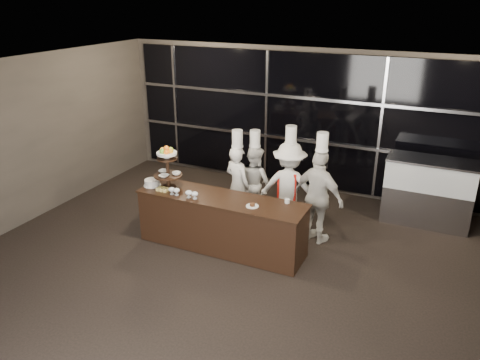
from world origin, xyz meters
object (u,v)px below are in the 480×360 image
at_px(chef_a, 237,183).
at_px(chef_c, 289,186).
at_px(display_stand, 167,164).
at_px(chef_d, 319,196).
at_px(chef_b, 254,181).
at_px(layer_cake, 152,183).
at_px(display_case, 429,188).
at_px(buffet_counter, 221,222).

relative_size(chef_a, chef_c, 0.92).
distance_m(display_stand, chef_d, 2.59).
xyz_separation_m(chef_b, chef_d, (1.34, -0.40, 0.11)).
distance_m(display_stand, chef_a, 1.40).
bearing_deg(display_stand, layer_cake, -170.60).
distance_m(layer_cake, chef_d, 2.84).
relative_size(display_case, chef_a, 0.87).
xyz_separation_m(display_stand, chef_a, (0.83, 0.98, -0.56)).
height_order(display_case, chef_d, chef_d).
distance_m(chef_a, chef_d, 1.54).
height_order(display_stand, chef_a, chef_a).
height_order(buffet_counter, chef_a, chef_a).
xyz_separation_m(layer_cake, chef_b, (1.34, 1.35, -0.25)).
bearing_deg(chef_d, chef_a, 177.17).
height_order(chef_b, chef_d, chef_d).
distance_m(buffet_counter, chef_b, 1.33).
bearing_deg(chef_d, chef_c, 158.61).
distance_m(display_stand, chef_c, 2.16).
bearing_deg(buffet_counter, chef_a, 99.66).
height_order(layer_cake, chef_c, chef_c).
bearing_deg(display_case, chef_b, -159.25).
bearing_deg(chef_c, layer_cake, -150.08).
distance_m(display_case, chef_b, 3.18).
height_order(display_case, chef_c, chef_c).
bearing_deg(chef_c, chef_b, 167.65).
bearing_deg(chef_a, layer_cake, -137.91).
height_order(chef_a, chef_b, chef_a).
relative_size(chef_b, chef_c, 0.89).
distance_m(display_case, chef_c, 2.59).
bearing_deg(display_case, chef_a, -155.45).
height_order(chef_c, chef_d, chef_d).
relative_size(display_case, chef_c, 0.81).
bearing_deg(display_stand, chef_b, 51.48).
bearing_deg(display_case, chef_c, -150.17).
bearing_deg(chef_b, layer_cake, -134.71).
relative_size(layer_cake, display_case, 0.19).
distance_m(display_case, chef_d, 2.24).
xyz_separation_m(buffet_counter, display_case, (3.01, 2.42, 0.22)).
distance_m(buffet_counter, chef_c, 1.42).
xyz_separation_m(display_stand, chef_c, (1.76, 1.14, -0.52)).
height_order(buffet_counter, display_stand, display_stand).
height_order(buffet_counter, chef_c, chef_c).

